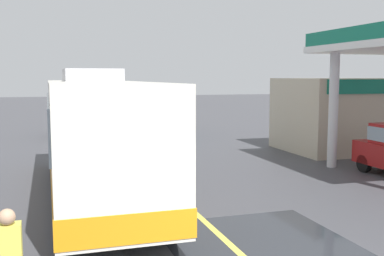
{
  "coord_description": "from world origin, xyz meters",
  "views": [
    {
      "loc": [
        -3.51,
        -6.03,
        3.44
      ],
      "look_at": [
        1.5,
        10.0,
        1.6
      ],
      "focal_mm": 43.36,
      "sensor_mm": 36.0,
      "label": 1
    }
  ],
  "objects": [
    {
      "name": "lane_divider_stripe",
      "position": [
        0.0,
        15.0,
        0.0
      ],
      "size": [
        0.16,
        50.0,
        0.01
      ],
      "primitive_type": "cube",
      "color": "#D8CC4C",
      "rests_on": "ground"
    },
    {
      "name": "coach_bus_main",
      "position": [
        -2.22,
        7.35,
        1.72
      ],
      "size": [
        2.6,
        11.04,
        3.69
      ],
      "color": "silver",
      "rests_on": "ground"
    },
    {
      "name": "car_trailing_behind_bus",
      "position": [
        -2.15,
        22.0,
        1.01
      ],
      "size": [
        1.7,
        4.2,
        1.82
      ],
      "color": "black",
      "rests_on": "ground"
    },
    {
      "name": "minibus_opposing_lane",
      "position": [
        2.55,
        21.31,
        1.47
      ],
      "size": [
        2.04,
        6.13,
        2.44
      ],
      "color": "teal",
      "rests_on": "ground"
    },
    {
      "name": "ground",
      "position": [
        0.0,
        20.0,
        0.0
      ],
      "size": [
        120.0,
        120.0,
        0.0
      ],
      "primitive_type": "plane",
      "color": "#424247"
    },
    {
      "name": "wet_puddle_patch",
      "position": [
        0.62,
        2.71,
        0.0
      ],
      "size": [
        3.78,
        3.41,
        0.01
      ],
      "primitive_type": "cube",
      "color": "#26282D",
      "rests_on": "ground"
    }
  ]
}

